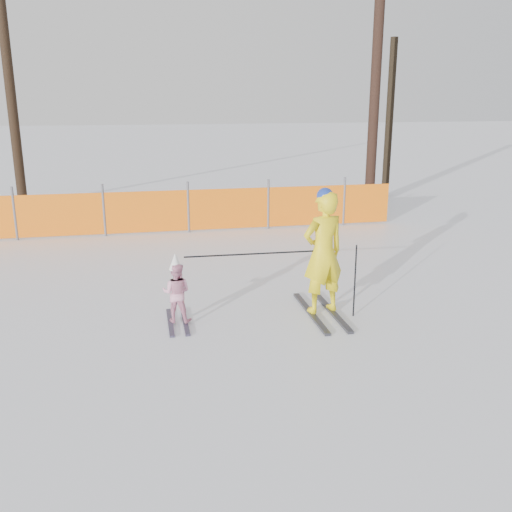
{
  "coord_description": "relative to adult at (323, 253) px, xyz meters",
  "views": [
    {
      "loc": [
        -1.57,
        -7.35,
        3.27
      ],
      "look_at": [
        0.0,
        0.5,
        1.0
      ],
      "focal_mm": 40.0,
      "sensor_mm": 36.0,
      "label": 1
    }
  ],
  "objects": [
    {
      "name": "ground",
      "position": [
        -1.05,
        -0.56,
        -0.98
      ],
      "size": [
        120.0,
        120.0,
        0.0
      ],
      "primitive_type": "plane",
      "color": "white",
      "rests_on": "ground"
    },
    {
      "name": "adult",
      "position": [
        0.0,
        0.0,
        0.0
      ],
      "size": [
        0.78,
        1.72,
        1.96
      ],
      "color": "black",
      "rests_on": "ground"
    },
    {
      "name": "child",
      "position": [
        -2.21,
        0.05,
        -0.49
      ],
      "size": [
        0.52,
        1.06,
        1.07
      ],
      "color": "black",
      "rests_on": "ground"
    },
    {
      "name": "ski_poles",
      "position": [
        -0.54,
        -0.06,
        -0.13
      ],
      "size": [
        2.55,
        0.27,
        1.12
      ],
      "color": "black",
      "rests_on": "ground"
    },
    {
      "name": "safety_fence",
      "position": [
        -5.0,
        5.84,
        -0.42
      ],
      "size": [
        17.23,
        0.06,
        1.25
      ],
      "color": "#595960",
      "rests_on": "ground"
    },
    {
      "name": "tree_trunks",
      "position": [
        0.61,
        9.33,
        2.21
      ],
      "size": [
        11.83,
        2.38,
        7.09
      ],
      "color": "black",
      "rests_on": "ground"
    }
  ]
}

